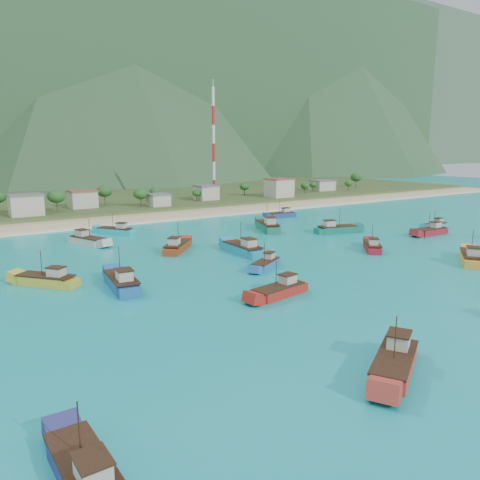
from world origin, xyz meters
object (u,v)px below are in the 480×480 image
boat_18 (116,231)px  boat_10 (279,291)px  boat_6 (122,283)px  boat_0 (395,364)px  boat_2 (47,281)px  boat_13 (243,250)px  boat_14 (372,247)px  boat_15 (281,215)px  boat_16 (431,232)px  boat_11 (266,265)px  boat_23 (268,227)px  boat_4 (471,258)px  boat_17 (177,247)px  boat_19 (86,475)px  boat_12 (336,230)px  boat_1 (88,241)px  boat_22 (435,226)px  radio_tower (214,143)px

boat_18 → boat_10: bearing=-122.8°
boat_6 → boat_0: bearing=-66.3°
boat_2 → boat_13: size_ratio=0.83×
boat_14 → boat_15: size_ratio=0.93×
boat_15 → boat_16: size_ratio=0.94×
boat_11 → boat_23: bearing=-67.3°
boat_4 → boat_17: size_ratio=1.09×
boat_0 → boat_19: 31.47m
boat_6 → boat_13: boat_13 is taller
boat_14 → boat_18: 66.83m
boat_16 → boat_2: bearing=86.1°
boat_10 → boat_12: size_ratio=0.88×
boat_1 → boat_22: boat_1 is taller
boat_19 → boat_17: bearing=57.9°
radio_tower → boat_17: (-57.24, -80.07, -23.72)m
boat_10 → boat_12: (47.57, 34.82, 0.14)m
boat_16 → boat_17: (-65.38, 19.59, 0.06)m
boat_4 → boat_22: bearing=97.7°
boat_4 → radio_tower: bearing=138.8°
boat_1 → boat_11: (22.35, -41.56, -0.24)m
boat_19 → boat_12: bearing=34.4°
boat_17 → boat_22: 76.69m
boat_12 → boat_13: (-35.60, -7.06, 0.07)m
boat_6 → boat_16: boat_6 is taller
boat_14 → boat_15: boat_15 is taller
boat_6 → boat_12: size_ratio=1.03×
boat_4 → boat_18: boat_4 is taller
boat_15 → boat_12: bearing=173.0°
boat_16 → boat_0: bearing=122.6°
radio_tower → boat_14: radio_tower is taller
boat_19 → boat_10: bearing=33.3°
boat_4 → boat_6: (-65.23, 22.14, 0.05)m
boat_1 → boat_14: bearing=120.3°
boat_0 → boat_16: 85.56m
boat_19 → boat_18: bearing=68.7°
boat_16 → boat_18: size_ratio=1.07×
boat_14 → boat_11: bearing=-139.6°
radio_tower → boat_11: bearing=-115.7°
boat_4 → boat_13: bearing=-168.9°
boat_1 → boat_16: bearing=134.2°
boat_15 → boat_23: boat_23 is taller
boat_11 → boat_14: boat_14 is taller
boat_0 → boat_19: boat_0 is taller
boat_16 → radio_tower: bearing=5.3°
boat_0 → boat_22: 96.85m
boat_0 → boat_16: bearing=-87.7°
boat_2 → boat_11: boat_2 is taller
radio_tower → boat_15: bearing=-95.6°
radio_tower → boat_10: 134.27m
boat_1 → boat_15: size_ratio=1.13×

